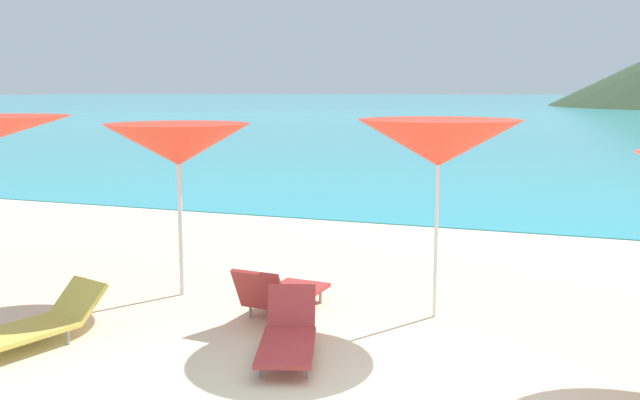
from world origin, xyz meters
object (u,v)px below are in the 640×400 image
at_px(lounge_chair_1, 31,325).
at_px(lounge_chair_3, 280,293).
at_px(umbrella_1, 178,145).
at_px(lounge_chair_0, 288,334).
at_px(umbrella_2, 439,143).

xyz_separation_m(lounge_chair_1, lounge_chair_3, (2.07, 1.91, 0.02)).
bearing_deg(umbrella_1, lounge_chair_0, -36.07).
bearing_deg(lounge_chair_3, umbrella_2, -158.42).
height_order(umbrella_2, lounge_chair_1, umbrella_2).
relative_size(umbrella_1, umbrella_2, 0.96).
bearing_deg(lounge_chair_1, umbrella_1, 93.79).
bearing_deg(lounge_chair_1, lounge_chair_0, 30.02).
bearing_deg(umbrella_2, lounge_chair_3, -163.39).
relative_size(umbrella_2, lounge_chair_0, 1.65).
xyz_separation_m(umbrella_1, lounge_chair_0, (2.19, -1.59, -1.77)).
bearing_deg(lounge_chair_3, umbrella_1, -6.65).
distance_m(lounge_chair_1, lounge_chair_3, 2.82).
relative_size(lounge_chair_1, lounge_chair_3, 1.17).
height_order(umbrella_2, lounge_chair_0, umbrella_2).
distance_m(umbrella_1, lounge_chair_3, 2.36).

